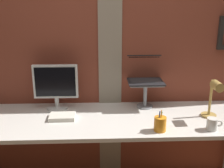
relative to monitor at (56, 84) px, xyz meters
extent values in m
cube|color=brown|center=(0.46, 0.18, 0.32)|extent=(3.28, 0.12, 2.61)
cube|color=gray|center=(0.46, 0.12, 0.32)|extent=(0.20, 0.01, 2.61)
cube|color=black|center=(1.41, 0.10, 0.41)|extent=(0.04, 0.03, 0.21)
cube|color=silver|center=(0.47, -0.22, -0.23)|extent=(2.37, 0.68, 0.03)
cylinder|color=silver|center=(0.00, 0.00, -0.21)|extent=(0.18, 0.18, 0.01)
cylinder|color=silver|center=(0.00, 0.00, -0.16)|extent=(0.04, 0.04, 0.09)
cube|color=silver|center=(0.00, 0.00, 0.02)|extent=(0.37, 0.04, 0.29)
cube|color=black|center=(0.00, -0.02, 0.02)|extent=(0.34, 0.00, 0.25)
cylinder|color=gray|center=(0.76, 0.00, -0.21)|extent=(0.14, 0.14, 0.01)
cylinder|color=gray|center=(0.76, 0.00, -0.11)|extent=(0.03, 0.03, 0.20)
cube|color=gray|center=(0.76, 0.00, 0.00)|extent=(0.28, 0.22, 0.01)
cube|color=black|center=(0.76, 0.00, 0.01)|extent=(0.30, 0.23, 0.01)
cube|color=#2D2D30|center=(0.76, 0.02, 0.02)|extent=(0.26, 0.14, 0.00)
cube|color=black|center=(0.76, 0.16, 0.12)|extent=(0.30, 0.08, 0.20)
cube|color=black|center=(0.76, 0.15, 0.12)|extent=(0.27, 0.06, 0.17)
cylinder|color=tan|center=(1.25, -0.22, -0.21)|extent=(0.12, 0.12, 0.02)
cylinder|color=tan|center=(1.25, -0.22, -0.06)|extent=(0.02, 0.02, 0.29)
cylinder|color=tan|center=(1.25, -0.31, 0.07)|extent=(0.07, 0.11, 0.07)
cylinder|color=orange|center=(0.80, -0.46, -0.16)|extent=(0.09, 0.09, 0.11)
cylinder|color=orange|center=(0.80, -0.46, -0.13)|extent=(0.01, 0.01, 0.15)
cylinder|color=blue|center=(0.79, -0.46, -0.13)|extent=(0.02, 0.03, 0.15)
cylinder|color=green|center=(0.80, -0.46, -0.14)|extent=(0.03, 0.02, 0.14)
cylinder|color=silver|center=(1.17, -0.46, -0.17)|extent=(0.08, 0.08, 0.09)
torus|color=silver|center=(1.22, -0.46, -0.17)|extent=(0.05, 0.01, 0.05)
cube|color=silver|center=(0.07, -0.22, -0.20)|extent=(0.20, 0.14, 0.03)
camera|label=1|loc=(0.39, -2.17, 0.67)|focal=43.02mm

